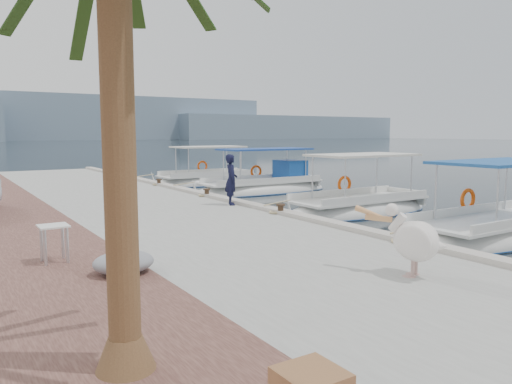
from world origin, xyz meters
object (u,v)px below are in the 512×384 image
(fishing_caique_c, at_px, (358,210))
(fisherman, at_px, (231,180))
(fishing_caique_d, at_px, (264,189))
(pelican, at_px, (413,239))
(fishing_caique_e, at_px, (206,182))
(fishing_caique_b, at_px, (496,235))

(fishing_caique_c, height_order, fisherman, fisherman)
(fishing_caique_d, relative_size, pelican, 4.86)
(fishing_caique_e, distance_m, fisherman, 11.90)
(fishing_caique_c, bearing_deg, fisherman, 160.46)
(fishing_caique_c, relative_size, fishing_caique_e, 0.99)
(fishing_caique_e, relative_size, pelican, 4.22)
(fishing_caique_d, distance_m, fishing_caique_e, 5.18)
(fishing_caique_b, height_order, fishing_caique_d, same)
(fishing_caique_c, bearing_deg, fishing_caique_b, -88.94)
(fishing_caique_b, height_order, pelican, fishing_caique_b)
(pelican, xyz_separation_m, fisherman, (1.64, 9.28, 0.24))
(fishing_caique_c, height_order, fishing_caique_d, same)
(pelican, bearing_deg, fishing_caique_b, 19.86)
(fishing_caique_d, distance_m, fisherman, 7.86)
(fishing_caique_c, xyz_separation_m, fishing_caique_e, (0.04, 12.52, -0.00))
(fishing_caique_b, relative_size, fisherman, 3.90)
(fishing_caique_b, xyz_separation_m, pelican, (-6.28, -2.27, 1.02))
(fishing_caique_d, bearing_deg, fisherman, -132.02)
(fishing_caique_e, distance_m, pelican, 21.15)
(fishing_caique_b, xyz_separation_m, fisherman, (-4.64, 7.02, 1.26))
(pelican, bearing_deg, fisherman, 80.01)
(fishing_caique_b, relative_size, fishing_caique_e, 1.02)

